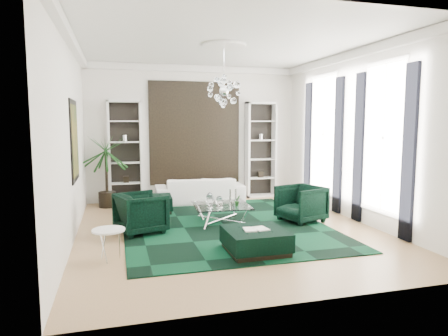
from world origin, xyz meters
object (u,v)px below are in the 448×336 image
object	(u,v)px
armchair_left	(141,213)
coffee_table	(221,214)
ottoman_front	(255,241)
ottoman_side	(153,204)
side_table	(109,245)
palm	(106,161)
armchair_right	(301,204)
sofa	(200,190)

from	to	relation	value
armchair_left	coffee_table	bearing A→B (deg)	-96.96
armchair_left	ottoman_front	size ratio (longest dim) A/B	0.89
ottoman_side	ottoman_front	bearing A→B (deg)	-68.48
ottoman_side	side_table	xyz separation A→B (m)	(-1.00, -3.30, 0.05)
ottoman_front	palm	bearing A→B (deg)	119.05
armchair_right	coffee_table	bearing A→B (deg)	-118.57
ottoman_front	palm	world-z (taller)	palm
sofa	ottoman_front	bearing A→B (deg)	93.32
ottoman_front	palm	size ratio (longest dim) A/B	0.42
armchair_left	side_table	world-z (taller)	armchair_left
side_table	palm	xyz separation A→B (m)	(-0.10, 4.25, 0.95)
coffee_table	side_table	world-z (taller)	side_table
armchair_right	ottoman_front	xyz separation A→B (m)	(-1.70, -1.75, -0.21)
side_table	sofa	bearing A→B (deg)	60.48
ottoman_front	side_table	xyz separation A→B (m)	(-2.40, 0.25, 0.05)
ottoman_side	palm	world-z (taller)	palm
coffee_table	ottoman_side	xyz separation A→B (m)	(-1.35, 1.45, -0.01)
ottoman_front	palm	xyz separation A→B (m)	(-2.50, 4.50, 1.00)
sofa	ottoman_side	xyz separation A→B (m)	(-1.35, -0.85, -0.15)
armchair_right	palm	world-z (taller)	palm
sofa	coffee_table	world-z (taller)	sofa
coffee_table	ottoman_front	size ratio (longest dim) A/B	1.20
armchair_right	coffee_table	world-z (taller)	armchair_right
side_table	coffee_table	bearing A→B (deg)	38.21
ottoman_side	coffee_table	bearing A→B (deg)	-47.05
armchair_left	armchair_right	bearing A→B (deg)	-108.27
sofa	armchair_right	world-z (taller)	armchair_right
sofa	ottoman_side	distance (m)	1.60
coffee_table	palm	size ratio (longest dim) A/B	0.50
palm	ottoman_side	bearing A→B (deg)	-40.82
ottoman_front	side_table	distance (m)	2.41
ottoman_front	palm	distance (m)	5.24
side_table	palm	bearing A→B (deg)	91.35
coffee_table	ottoman_side	bearing A→B (deg)	132.95
armchair_right	side_table	xyz separation A→B (m)	(-4.10, -1.50, -0.16)
coffee_table	side_table	size ratio (longest dim) A/B	2.31
armchair_left	palm	distance (m)	2.95
palm	sofa	bearing A→B (deg)	-2.34
side_table	ottoman_front	bearing A→B (deg)	-5.95
armchair_right	ottoman_side	world-z (taller)	armchair_right
palm	armchair_right	bearing A→B (deg)	-33.22
ottoman_side	ottoman_front	distance (m)	3.82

